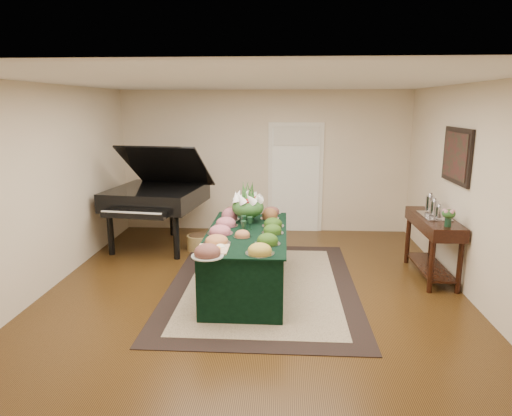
# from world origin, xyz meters

# --- Properties ---
(ground) EXTENTS (6.00, 6.00, 0.00)m
(ground) POSITION_xyz_m (0.00, 0.00, 0.00)
(ground) COLOR black
(ground) RESTS_ON ground
(area_rug) EXTENTS (2.53, 3.54, 0.01)m
(area_rug) POSITION_xyz_m (0.10, 0.12, 0.01)
(area_rug) COLOR black
(area_rug) RESTS_ON ground
(kitchen_doorway) EXTENTS (1.05, 0.07, 2.10)m
(kitchen_doorway) POSITION_xyz_m (0.60, 2.97, 1.02)
(kitchen_doorway) COLOR white
(kitchen_doorway) RESTS_ON ground
(buffet_table) EXTENTS (1.04, 2.19, 0.80)m
(buffet_table) POSITION_xyz_m (-0.10, 0.01, 0.40)
(buffet_table) COLOR black
(buffet_table) RESTS_ON ground
(food_platters) EXTENTS (1.02, 2.39, 0.13)m
(food_platters) POSITION_xyz_m (-0.14, 0.00, 0.85)
(food_platters) COLOR silver
(food_platters) RESTS_ON buffet_table
(cutting_board) EXTENTS (0.36, 0.36, 0.10)m
(cutting_board) POSITION_xyz_m (-0.43, -0.78, 0.83)
(cutting_board) COLOR tan
(cutting_board) RESTS_ON buffet_table
(green_goblets) EXTENTS (0.17, 0.35, 0.18)m
(green_goblets) POSITION_xyz_m (-0.12, 0.04, 0.89)
(green_goblets) COLOR black
(green_goblets) RESTS_ON buffet_table
(floral_centerpiece) EXTENTS (0.47, 0.47, 0.47)m
(floral_centerpiece) POSITION_xyz_m (-0.12, 0.49, 1.07)
(floral_centerpiece) COLOR black
(floral_centerpiece) RESTS_ON buffet_table
(grand_piano) EXTENTS (1.75, 1.91, 1.78)m
(grand_piano) POSITION_xyz_m (-1.80, 1.82, 0.90)
(grand_piano) COLOR black
(grand_piano) RESTS_ON ground
(wicker_basket) EXTENTS (0.40, 0.40, 0.25)m
(wicker_basket) POSITION_xyz_m (-1.06, 1.65, 0.13)
(wicker_basket) COLOR olive
(wicker_basket) RESTS_ON ground
(mahogany_sideboard) EXTENTS (0.45, 1.38, 0.89)m
(mahogany_sideboard) POSITION_xyz_m (2.49, 0.60, 0.69)
(mahogany_sideboard) COLOR black
(mahogany_sideboard) RESTS_ON ground
(tea_service) EXTENTS (0.34, 0.58, 0.30)m
(tea_service) POSITION_xyz_m (2.50, 0.66, 1.01)
(tea_service) COLOR silver
(tea_service) RESTS_ON mahogany_sideboard
(pink_bouquet) EXTENTS (0.19, 0.19, 0.24)m
(pink_bouquet) POSITION_xyz_m (2.50, 0.08, 1.05)
(pink_bouquet) COLOR black
(pink_bouquet) RESTS_ON mahogany_sideboard
(wall_painting) EXTENTS (0.05, 0.95, 0.75)m
(wall_painting) POSITION_xyz_m (2.72, 0.60, 1.75)
(wall_painting) COLOR black
(wall_painting) RESTS_ON ground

